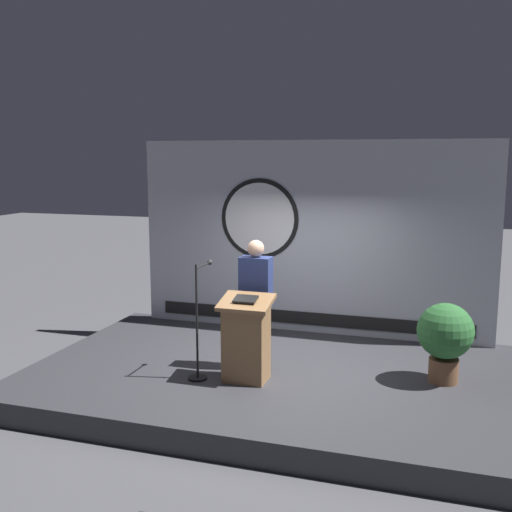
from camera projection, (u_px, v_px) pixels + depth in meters
The scene contains 7 objects.
ground_plane at pixel (278, 391), 7.96m from camera, with size 40.00×40.00×0.00m, color #4C4C51.
stage_platform at pixel (278, 380), 7.94m from camera, with size 6.40×4.00×0.30m, color #333338.
banner_display at pixel (309, 238), 9.41m from camera, with size 5.54×0.12×3.00m.
podium at pixel (246, 339), 7.46m from camera, with size 0.64×0.50×1.08m.
speaker_person at pixel (256, 303), 7.87m from camera, with size 0.40×0.26×1.70m.
microphone_stand at pixel (199, 337), 7.56m from camera, with size 0.24×0.60×1.46m.
potted_plant at pixel (445, 335), 7.39m from camera, with size 0.69×0.69×0.99m.
Camera 1 is at (2.01, -7.29, 3.06)m, focal length 42.50 mm.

